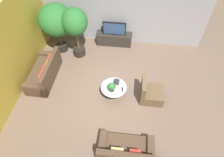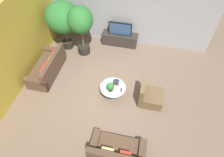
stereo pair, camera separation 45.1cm
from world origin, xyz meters
TOP-DOWN VIEW (x-y plane):
  - ground_plane at (0.00, 0.00)m, footprint 24.00×24.00m
  - back_wall_stone at (0.00, 3.26)m, footprint 7.40×0.12m
  - side_wall_left at (-3.26, 0.20)m, footprint 0.12×7.40m
  - media_console at (-0.13, 2.94)m, footprint 1.59×0.50m
  - television at (-0.13, 2.94)m, footprint 1.01×0.13m
  - coffee_table at (0.19, 0.04)m, footprint 0.91×0.91m
  - couch_by_wall at (-2.53, 0.53)m, footprint 0.84×1.91m
  - couch_near_entry at (0.79, -2.13)m, footprint 1.56×0.84m
  - armchair_wicker at (1.49, 0.04)m, footprint 0.80×0.76m
  - potted_palm_tall at (-2.36, 2.24)m, footprint 1.37×1.37m
  - potted_palm_corner at (-1.54, 2.03)m, footprint 1.00×1.00m
  - potted_plant_tabletop at (0.13, -0.10)m, footprint 0.27×0.27m
  - book_stack at (0.26, 0.23)m, footprint 0.21×0.24m
  - remote_black at (0.50, -0.02)m, footprint 0.06×0.16m

SIDE VIEW (x-z plane):
  - ground_plane at x=0.00m, z-range 0.00..0.00m
  - armchair_wicker at x=1.49m, z-range -0.16..0.70m
  - media_console at x=-0.13m, z-range 0.01..0.54m
  - couch_near_entry at x=0.79m, z-range -0.14..0.70m
  - couch_by_wall at x=-2.53m, z-range -0.13..0.71m
  - coffee_table at x=0.19m, z-range 0.08..0.50m
  - remote_black at x=0.50m, z-range 0.42..0.44m
  - book_stack at x=0.26m, z-range 0.42..0.55m
  - potted_plant_tabletop at x=0.13m, z-range 0.44..0.78m
  - television at x=-0.13m, z-range 0.53..1.11m
  - potted_palm_tall at x=-2.36m, z-range 0.39..2.55m
  - back_wall_stone at x=0.00m, z-range 0.00..3.00m
  - side_wall_left at x=-3.26m, z-range 0.00..3.00m
  - potted_palm_corner at x=-1.54m, z-range 0.43..2.61m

